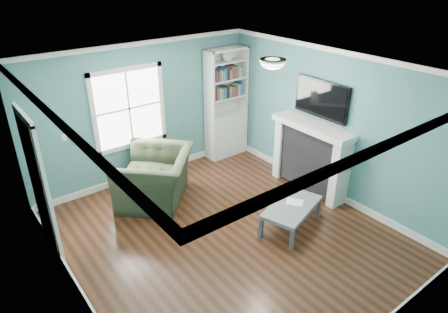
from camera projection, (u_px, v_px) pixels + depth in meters
floor at (226, 235)px, 6.23m from camera, size 5.00×5.00×0.00m
room_walls at (227, 143)px, 5.52m from camera, size 5.00×5.00×5.00m
trim at (227, 165)px, 5.67m from camera, size 4.50×5.00×2.60m
window at (129, 108)px, 7.18m from camera, size 1.40×0.06×1.50m
bookshelf at (226, 114)px, 8.41m from camera, size 0.90×0.35×2.31m
fireplace at (310, 158)px, 7.22m from camera, size 0.44×1.58×1.30m
tv at (321, 99)px, 6.79m from camera, size 0.06×1.10×0.65m
door at (38, 184)px, 5.53m from camera, size 0.12×0.98×2.17m
ceiling_fixture at (273, 63)px, 5.65m from camera, size 0.38×0.38×0.15m
light_switch at (64, 137)px, 6.64m from camera, size 0.08×0.01×0.12m
recliner at (155, 169)px, 6.92m from camera, size 1.57×1.58×1.18m
coffee_table at (292, 208)px, 6.30m from camera, size 1.20×0.89×0.39m
paper_sheet at (295, 202)px, 6.36m from camera, size 0.32×0.33×0.00m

